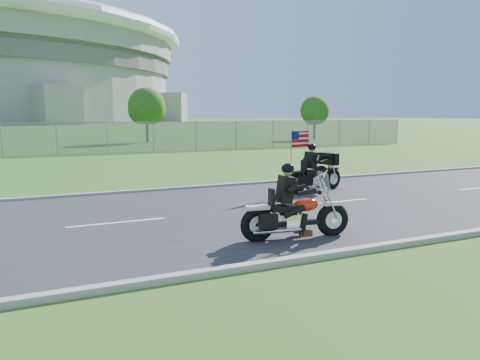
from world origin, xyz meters
name	(u,v)px	position (x,y,z in m)	size (l,w,h in m)	color
ground	(200,216)	(0.00, 0.00, 0.00)	(420.00, 420.00, 0.00)	#2D5D1D
road	(200,216)	(0.00, 0.00, 0.02)	(120.00, 8.00, 0.04)	#28282B
curb_north	(157,190)	(0.00, 4.05, 0.05)	(120.00, 0.18, 0.12)	#9E9B93
curb_south	(283,262)	(0.00, -4.05, 0.05)	(120.00, 0.18, 0.12)	#9E9B93
fence	(1,140)	(-5.00, 20.00, 1.00)	(60.00, 0.03, 2.00)	gray
tree_fence_near	(147,108)	(6.04, 30.04, 2.97)	(3.52, 3.28, 4.75)	#382316
tree_fence_far	(315,112)	(22.04, 28.03, 2.64)	(3.08, 2.87, 4.20)	#382316
motorcycle_lead	(294,216)	(0.96, -2.80, 0.49)	(2.30, 0.77, 1.55)	black
motorcycle_follow	(315,175)	(4.57, 1.84, 0.54)	(2.30, 0.98, 1.94)	black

